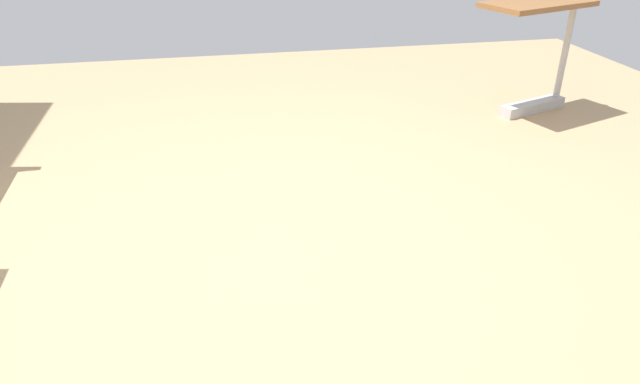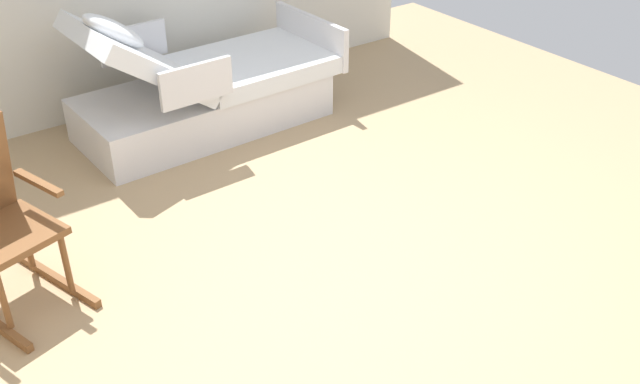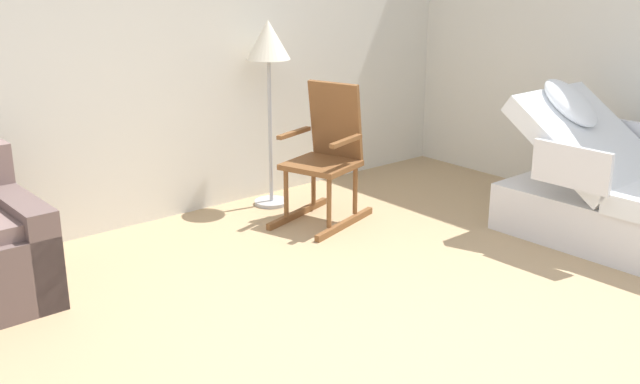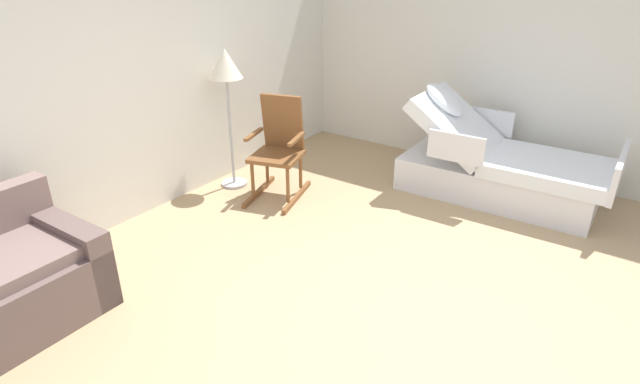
% 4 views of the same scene
% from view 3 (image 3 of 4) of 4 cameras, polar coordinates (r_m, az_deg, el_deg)
% --- Properties ---
extents(ground_plane, '(7.38, 7.38, 0.00)m').
position_cam_3_polar(ground_plane, '(3.95, 6.31, -11.83)').
color(ground_plane, tan).
extents(back_wall, '(6.11, 0.10, 2.70)m').
position_cam_3_polar(back_wall, '(5.62, -13.22, 11.20)').
color(back_wall, silver).
rests_on(back_wall, ground).
extents(rocking_chair, '(0.86, 0.67, 1.05)m').
position_cam_3_polar(rocking_chair, '(5.59, 0.50, 2.80)').
color(rocking_chair, brown).
rests_on(rocking_chair, ground).
extents(floor_lamp, '(0.34, 0.34, 1.48)m').
position_cam_3_polar(floor_lamp, '(5.82, -3.98, 10.62)').
color(floor_lamp, '#B2B5BA').
rests_on(floor_lamp, ground).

